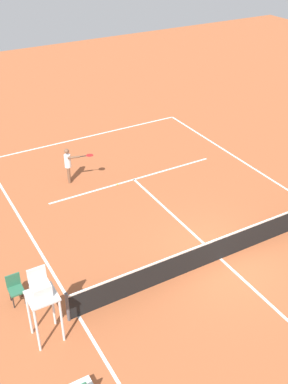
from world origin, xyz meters
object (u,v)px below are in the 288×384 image
at_px(tennis_ball, 117,184).
at_px(courtside_chair_mid, 15,288).
at_px(player_serving, 69,163).
at_px(umpire_chair, 42,295).

distance_m(tennis_ball, courtside_chair_mid, 7.47).
height_order(player_serving, tennis_ball, player_serving).
relative_size(player_serving, courtside_chair_mid, 1.70).
bearing_deg(tennis_ball, player_serving, -37.97).
bearing_deg(player_serving, umpire_chair, -12.55).
bearing_deg(umpire_chair, player_serving, -116.44).
relative_size(player_serving, tennis_ball, 23.73).
distance_m(player_serving, tennis_ball, 2.29).
xyz_separation_m(umpire_chair, courtside_chair_mid, (0.34, -1.80, -1.07)).
distance_m(umpire_chair, courtside_chair_mid, 2.12).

